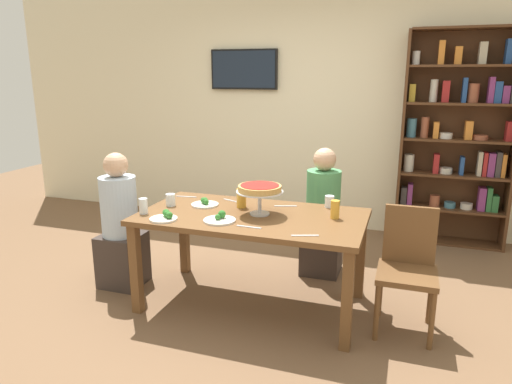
# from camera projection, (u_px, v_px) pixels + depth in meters

# --- Properties ---
(ground_plane) EXTENTS (12.00, 12.00, 0.00)m
(ground_plane) POSITION_uv_depth(u_px,v_px,m) (252.00, 304.00, 3.64)
(ground_plane) COLOR brown
(rear_partition) EXTENTS (8.00, 0.12, 2.80)m
(rear_partition) POSITION_uv_depth(u_px,v_px,m) (314.00, 107.00, 5.32)
(rear_partition) COLOR beige
(rear_partition) RESTS_ON ground_plane
(dining_table) EXTENTS (1.69, 0.91, 0.74)m
(dining_table) POSITION_uv_depth(u_px,v_px,m) (252.00, 225.00, 3.48)
(dining_table) COLOR brown
(dining_table) RESTS_ON ground_plane
(bookshelf) EXTENTS (1.10, 0.30, 2.21)m
(bookshelf) POSITION_uv_depth(u_px,v_px,m) (458.00, 138.00, 4.73)
(bookshelf) COLOR #4C2D19
(bookshelf) RESTS_ON ground_plane
(television) EXTENTS (0.81, 0.05, 0.46)m
(television) POSITION_uv_depth(u_px,v_px,m) (244.00, 69.00, 5.38)
(television) COLOR black
(diner_head_west) EXTENTS (0.34, 0.34, 1.15)m
(diner_head_west) POSITION_uv_depth(u_px,v_px,m) (121.00, 230.00, 3.87)
(diner_head_west) COLOR #382D28
(diner_head_west) RESTS_ON ground_plane
(diner_far_right) EXTENTS (0.34, 0.34, 1.15)m
(diner_far_right) POSITION_uv_depth(u_px,v_px,m) (322.00, 221.00, 4.11)
(diner_far_right) COLOR #382D28
(diner_far_right) RESTS_ON ground_plane
(chair_head_east) EXTENTS (0.40, 0.40, 0.87)m
(chair_head_east) POSITION_uv_depth(u_px,v_px,m) (408.00, 263.00, 3.20)
(chair_head_east) COLOR brown
(chair_head_east) RESTS_ON ground_plane
(deep_dish_pizza_stand) EXTENTS (0.35, 0.35, 0.23)m
(deep_dish_pizza_stand) POSITION_uv_depth(u_px,v_px,m) (260.00, 190.00, 3.41)
(deep_dish_pizza_stand) COLOR silver
(deep_dish_pizza_stand) RESTS_ON dining_table
(salad_plate_near_diner) EXTENTS (0.20, 0.20, 0.07)m
(salad_plate_near_diner) POSITION_uv_depth(u_px,v_px,m) (165.00, 217.00, 3.33)
(salad_plate_near_diner) COLOR white
(salad_plate_near_diner) RESTS_ON dining_table
(salad_plate_far_diner) EXTENTS (0.22, 0.22, 0.07)m
(salad_plate_far_diner) POSITION_uv_depth(u_px,v_px,m) (205.00, 203.00, 3.69)
(salad_plate_far_diner) COLOR white
(salad_plate_far_diner) RESTS_ON dining_table
(salad_plate_spare) EXTENTS (0.23, 0.23, 0.07)m
(salad_plate_spare) POSITION_uv_depth(u_px,v_px,m) (220.00, 219.00, 3.30)
(salad_plate_spare) COLOR white
(salad_plate_spare) RESTS_ON dining_table
(beer_glass_amber_tall) EXTENTS (0.08, 0.08, 0.15)m
(beer_glass_amber_tall) POSITION_uv_depth(u_px,v_px,m) (241.00, 198.00, 3.63)
(beer_glass_amber_tall) COLOR gold
(beer_glass_amber_tall) RESTS_ON dining_table
(beer_glass_amber_short) EXTENTS (0.07, 0.07, 0.14)m
(beer_glass_amber_short) POSITION_uv_depth(u_px,v_px,m) (335.00, 209.00, 3.35)
(beer_glass_amber_short) COLOR gold
(beer_glass_amber_short) RESTS_ON dining_table
(water_glass_clear_near) EXTENTS (0.08, 0.08, 0.10)m
(water_glass_clear_near) POSITION_uv_depth(u_px,v_px,m) (171.00, 200.00, 3.68)
(water_glass_clear_near) COLOR white
(water_glass_clear_near) RESTS_ON dining_table
(water_glass_clear_far) EXTENTS (0.06, 0.06, 0.12)m
(water_glass_clear_far) POSITION_uv_depth(u_px,v_px,m) (143.00, 206.00, 3.47)
(water_glass_clear_far) COLOR white
(water_glass_clear_far) RESTS_ON dining_table
(water_glass_clear_spare) EXTENTS (0.07, 0.07, 0.09)m
(water_glass_clear_spare) POSITION_uv_depth(u_px,v_px,m) (330.00, 202.00, 3.64)
(water_glass_clear_spare) COLOR white
(water_glass_clear_spare) RESTS_ON dining_table
(cutlery_fork_near) EXTENTS (0.18, 0.04, 0.00)m
(cutlery_fork_near) POSITION_uv_depth(u_px,v_px,m) (186.00, 197.00, 3.95)
(cutlery_fork_near) COLOR silver
(cutlery_fork_near) RESTS_ON dining_table
(cutlery_knife_near) EXTENTS (0.18, 0.02, 0.00)m
(cutlery_knife_near) POSITION_uv_depth(u_px,v_px,m) (249.00, 227.00, 3.17)
(cutlery_knife_near) COLOR silver
(cutlery_knife_near) RESTS_ON dining_table
(cutlery_fork_far) EXTENTS (0.18, 0.07, 0.00)m
(cutlery_fork_far) POSITION_uv_depth(u_px,v_px,m) (285.00, 206.00, 3.67)
(cutlery_fork_far) COLOR silver
(cutlery_fork_far) RESTS_ON dining_table
(cutlery_knife_far) EXTENTS (0.18, 0.07, 0.00)m
(cutlery_knife_far) POSITION_uv_depth(u_px,v_px,m) (305.00, 235.00, 3.00)
(cutlery_knife_far) COLOR silver
(cutlery_knife_far) RESTS_ON dining_table
(cutlery_spare_fork) EXTENTS (0.17, 0.08, 0.00)m
(cutlery_spare_fork) POSITION_uv_depth(u_px,v_px,m) (232.00, 201.00, 3.82)
(cutlery_spare_fork) COLOR silver
(cutlery_spare_fork) RESTS_ON dining_table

